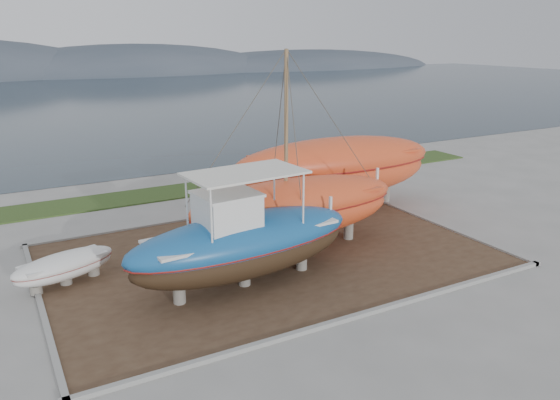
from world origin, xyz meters
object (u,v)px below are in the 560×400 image
orange_sailboat (296,154)px  blue_caique (244,230)px  orange_bare_hull (336,175)px  white_dinghy (65,269)px

orange_sailboat → blue_caique: bearing=-147.4°
orange_bare_hull → orange_sailboat: bearing=-137.2°
white_dinghy → orange_sailboat: 10.11m
white_dinghy → orange_bare_hull: (14.09, 2.78, 1.31)m
blue_caique → white_dinghy: bearing=146.1°
blue_caique → white_dinghy: size_ratio=2.32×
blue_caique → orange_bare_hull: blue_caique is taller
blue_caique → white_dinghy: (-5.87, 3.32, -1.60)m
orange_bare_hull → white_dinghy: bearing=-165.7°
white_dinghy → orange_bare_hull: bearing=-6.7°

